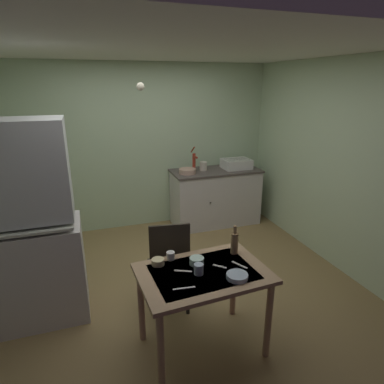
{
  "coord_description": "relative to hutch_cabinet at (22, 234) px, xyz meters",
  "views": [
    {
      "loc": [
        -0.89,
        -3.24,
        2.22
      ],
      "look_at": [
        0.2,
        -0.01,
        1.09
      ],
      "focal_mm": 30.89,
      "sensor_mm": 36.0,
      "label": 1
    }
  ],
  "objects": [
    {
      "name": "hand_pump",
      "position": [
        2.23,
        1.64,
        0.16
      ],
      "size": [
        0.05,
        0.27,
        0.39
      ],
      "color": "maroon",
      "rests_on": "counter_cabinet"
    },
    {
      "name": "soup_bowl_small",
      "position": [
        1.11,
        -0.68,
        -0.12
      ],
      "size": [
        0.11,
        0.11,
        0.05
      ],
      "primitive_type": "cylinder",
      "color": "beige",
      "rests_on": "dining_table"
    },
    {
      "name": "chair_far_side",
      "position": [
        1.3,
        -0.33,
        -0.39
      ],
      "size": [
        0.45,
        0.45,
        1.0
      ],
      "color": "#292521",
      "rests_on": "ground"
    },
    {
      "name": "wall_right",
      "position": [
        3.55,
        0.13,
        0.35
      ],
      "size": [
        0.1,
        3.67,
        2.52
      ],
      "primitive_type": "cube",
      "color": "beige",
      "rests_on": "ground"
    },
    {
      "name": "mixing_bowl_counter",
      "position": [
        2.09,
        1.55,
        0.03
      ],
      "size": [
        0.26,
        0.26,
        0.07
      ],
      "primitive_type": "cylinder",
      "color": "tan",
      "rests_on": "counter_cabinet"
    },
    {
      "name": "ceiling_slab",
      "position": [
        1.49,
        0.13,
        1.66
      ],
      "size": [
        4.14,
        3.67,
        0.1
      ],
      "primitive_type": "cube",
      "color": "silver"
    },
    {
      "name": "pendant_bulb",
      "position": [
        1.21,
        0.32,
        1.28
      ],
      "size": [
        0.08,
        0.08,
        0.08
      ],
      "primitive_type": "sphere",
      "color": "#F9EFCC"
    },
    {
      "name": "teaspoon_near_bowl",
      "position": [
        1.28,
        -0.85,
        -0.15
      ],
      "size": [
        0.14,
        0.08,
        0.0
      ],
      "primitive_type": "cube",
      "rotation": [
        0.0,
        0.0,
        2.68
      ],
      "color": "beige",
      "rests_on": "dining_table"
    },
    {
      "name": "teaspoon_by_cup",
      "position": [
        1.76,
        -0.91,
        -0.15
      ],
      "size": [
        0.09,
        0.15,
        0.0
      ],
      "primitive_type": "cube",
      "rotation": [
        0.0,
        0.0,
        2.04
      ],
      "color": "beige",
      "rests_on": "dining_table"
    },
    {
      "name": "sink_basin",
      "position": [
        2.94,
        1.6,
        0.07
      ],
      "size": [
        0.44,
        0.34,
        0.15
      ],
      "color": "white",
      "rests_on": "counter_cabinet"
    },
    {
      "name": "table_knife",
      "position": [
        1.22,
        -1.08,
        -0.15
      ],
      "size": [
        0.17,
        0.04,
        0.0
      ],
      "primitive_type": "cube",
      "rotation": [
        0.0,
        0.0,
        6.17
      ],
      "color": "silver",
      "rests_on": "dining_table"
    },
    {
      "name": "ground_plane",
      "position": [
        1.49,
        0.13,
        -0.91
      ],
      "size": [
        5.04,
        5.04,
        0.0
      ],
      "primitive_type": "plane",
      "color": "olive"
    },
    {
      "name": "sauce_dish",
      "position": [
        1.43,
        -0.78,
        -0.12
      ],
      "size": [
        0.12,
        0.12,
        0.06
      ],
      "primitive_type": "cylinder",
      "color": "#ADD1C1",
      "rests_on": "dining_table"
    },
    {
      "name": "glass_bottle",
      "position": [
        1.81,
        -0.71,
        -0.04
      ],
      "size": [
        0.07,
        0.07,
        0.27
      ],
      "color": "olive",
      "rests_on": "dining_table"
    },
    {
      "name": "serving_bowl_wide",
      "position": [
        1.66,
        -1.09,
        -0.13
      ],
      "size": [
        0.17,
        0.17,
        0.04
      ],
      "primitive_type": "cylinder",
      "color": "#9EB2C6",
      "rests_on": "dining_table"
    },
    {
      "name": "wall_back",
      "position": [
        1.49,
        1.97,
        0.35
      ],
      "size": [
        4.14,
        0.1,
        2.52
      ],
      "primitive_type": "cube",
      "color": "beige",
      "rests_on": "ground"
    },
    {
      "name": "stoneware_crock",
      "position": [
        2.39,
        1.64,
        0.06
      ],
      "size": [
        0.12,
        0.12,
        0.14
      ],
      "primitive_type": "cylinder",
      "color": "beige",
      "rests_on": "counter_cabinet"
    },
    {
      "name": "hutch_cabinet",
      "position": [
        0.0,
        0.0,
        0.0
      ],
      "size": [
        1.02,
        0.57,
        1.94
      ],
      "color": "silver",
      "rests_on": "ground"
    },
    {
      "name": "mug_dark",
      "position": [
        1.24,
        -0.63,
        -0.11
      ],
      "size": [
        0.07,
        0.07,
        0.07
      ],
      "primitive_type": "cylinder",
      "color": "white",
      "rests_on": "dining_table"
    },
    {
      "name": "counter_cabinet",
      "position": [
        2.58,
        1.6,
        -0.46
      ],
      "size": [
        1.41,
        0.64,
        0.9
      ],
      "color": "silver",
      "rests_on": "ground"
    },
    {
      "name": "teacup_mint",
      "position": [
        1.39,
        -0.93,
        -0.11
      ],
      "size": [
        0.08,
        0.08,
        0.09
      ],
      "primitive_type": "cylinder",
      "color": "#9EB2C6",
      "rests_on": "dining_table"
    },
    {
      "name": "serving_spoon",
      "position": [
        1.59,
        -0.88,
        -0.15
      ],
      "size": [
        0.1,
        0.1,
        0.0
      ],
      "primitive_type": "cube",
      "rotation": [
        0.0,
        0.0,
        2.38
      ],
      "color": "beige",
      "rests_on": "dining_table"
    },
    {
      "name": "dining_table",
      "position": [
        1.44,
        -0.91,
        -0.26
      ],
      "size": [
        1.09,
        0.77,
        0.76
      ],
      "color": "tan",
      "rests_on": "ground"
    }
  ]
}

